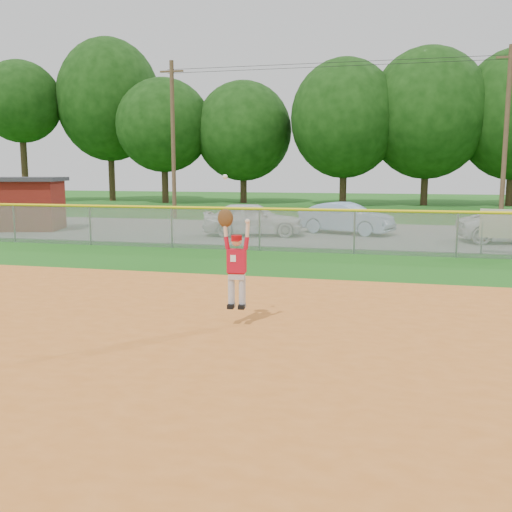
{
  "coord_description": "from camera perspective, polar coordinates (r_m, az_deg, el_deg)",
  "views": [
    {
      "loc": [
        4.63,
        -9.61,
        2.89
      ],
      "look_at": [
        1.87,
        1.77,
        1.1
      ],
      "focal_mm": 40.0,
      "sensor_mm": 36.0,
      "label": 1
    }
  ],
  "objects": [
    {
      "name": "ground",
      "position": [
        11.05,
        -11.73,
        -6.66
      ],
      "size": [
        120.0,
        120.0,
        0.0
      ],
      "primitive_type": "plane",
      "color": "#195613",
      "rests_on": "ground"
    },
    {
      "name": "outfield_fence",
      "position": [
        20.25,
        0.36,
        3.0
      ],
      "size": [
        40.06,
        0.1,
        1.55
      ],
      "color": "gray",
      "rests_on": "ground"
    },
    {
      "name": "parking_strip",
      "position": [
        26.18,
        3.38,
        2.38
      ],
      "size": [
        44.0,
        10.0,
        0.03
      ],
      "primitive_type": "cube",
      "color": "slate",
      "rests_on": "ground"
    },
    {
      "name": "sponsor_sign",
      "position": [
        20.86,
        23.84,
        2.83
      ],
      "size": [
        1.73,
        0.39,
        1.56
      ],
      "color": "gray",
      "rests_on": "ground"
    },
    {
      "name": "utility_shed",
      "position": [
        29.13,
        -21.93,
        4.91
      ],
      "size": [
        3.93,
        3.41,
        2.51
      ],
      "color": "#61150D",
      "rests_on": "ground"
    },
    {
      "name": "tree_line",
      "position": [
        47.88,
        9.47,
        14.15
      ],
      "size": [
        62.37,
        13.0,
        14.43
      ],
      "color": "#422D1C",
      "rests_on": "ground"
    },
    {
      "name": "car_blue",
      "position": [
        25.76,
        8.98,
        3.76
      ],
      "size": [
        4.44,
        2.75,
        1.38
      ],
      "primitive_type": "imported",
      "rotation": [
        0.0,
        0.0,
        1.24
      ],
      "color": "#88A6CC",
      "rests_on": "parking_strip"
    },
    {
      "name": "car_white_a",
      "position": [
        24.66,
        -0.32,
        3.74
      ],
      "size": [
        4.56,
        2.59,
        1.46
      ],
      "primitive_type": "imported",
      "rotation": [
        0.0,
        0.0,
        1.78
      ],
      "color": "white",
      "rests_on": "parking_strip"
    },
    {
      "name": "power_lines",
      "position": [
        31.87,
        7.24,
        11.84
      ],
      "size": [
        19.4,
        0.24,
        9.0
      ],
      "color": "#4C3823",
      "rests_on": "ground"
    },
    {
      "name": "ballplayer",
      "position": [
        10.4,
        -2.12,
        -0.33
      ],
      "size": [
        0.6,
        0.27,
        2.44
      ],
      "color": "silver",
      "rests_on": "ground"
    },
    {
      "name": "clay_infield",
      "position": [
        8.57,
        -20.49,
        -11.46
      ],
      "size": [
        24.0,
        16.0,
        0.04
      ],
      "primitive_type": "cube",
      "color": "#CB6A24",
      "rests_on": "ground"
    }
  ]
}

